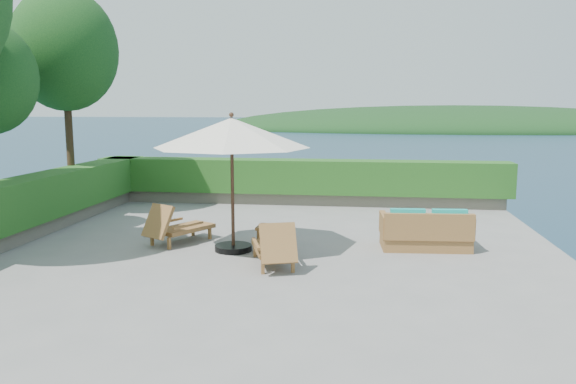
# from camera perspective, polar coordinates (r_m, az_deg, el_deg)

# --- Properties ---
(ground) EXTENTS (12.00, 12.00, 0.00)m
(ground) POSITION_cam_1_polar(r_m,az_deg,el_deg) (11.66, -1.99, -5.90)
(ground) COLOR gray
(ground) RESTS_ON ground
(foundation) EXTENTS (12.00, 12.00, 3.00)m
(foundation) POSITION_cam_1_polar(r_m,az_deg,el_deg) (12.14, -1.95, -13.01)
(foundation) COLOR #60584C
(foundation) RESTS_ON ocean
(offshore_island) EXTENTS (126.00, 57.60, 12.60)m
(offshore_island) POSITION_cam_1_polar(r_m,az_deg,el_deg) (153.00, 16.35, 6.10)
(offshore_island) COLOR black
(offshore_island) RESTS_ON ocean
(planter_wall_far) EXTENTS (12.00, 0.60, 0.36)m
(planter_wall_far) POSITION_cam_1_polar(r_m,az_deg,el_deg) (17.06, 1.13, -0.62)
(planter_wall_far) COLOR gray
(planter_wall_far) RESTS_ON ground
(planter_wall_left) EXTENTS (0.60, 12.00, 0.36)m
(planter_wall_left) POSITION_cam_1_polar(r_m,az_deg,el_deg) (13.69, -25.84, -3.82)
(planter_wall_left) COLOR gray
(planter_wall_left) RESTS_ON ground
(hedge_far) EXTENTS (12.40, 0.90, 1.00)m
(hedge_far) POSITION_cam_1_polar(r_m,az_deg,el_deg) (16.96, 1.13, 1.61)
(hedge_far) COLOR #184D16
(hedge_far) RESTS_ON planter_wall_far
(hedge_left) EXTENTS (0.90, 12.40, 1.00)m
(hedge_left) POSITION_cam_1_polar(r_m,az_deg,el_deg) (13.57, -26.03, -1.05)
(hedge_left) COLOR #184D16
(hedge_left) RESTS_ON planter_wall_left
(tree_far) EXTENTS (2.80, 2.80, 6.03)m
(tree_far) POSITION_cam_1_polar(r_m,az_deg,el_deg) (16.42, -21.77, 13.20)
(tree_far) COLOR #3A2816
(tree_far) RESTS_ON ground
(patio_umbrella) EXTENTS (3.54, 3.54, 2.82)m
(patio_umbrella) POSITION_cam_1_polar(r_m,az_deg,el_deg) (11.30, -5.75, 5.85)
(patio_umbrella) COLOR black
(patio_umbrella) RESTS_ON ground
(lounge_left) EXTENTS (1.35, 1.68, 0.91)m
(lounge_left) POSITION_cam_1_polar(r_m,az_deg,el_deg) (12.35, -11.28, -3.44)
(lounge_left) COLOR olive
(lounge_left) RESTS_ON ground
(lounge_right) EXTENTS (1.09, 1.68, 0.90)m
(lounge_right) POSITION_cam_1_polar(r_m,az_deg,el_deg) (10.40, -1.43, -5.57)
(lounge_right) COLOR olive
(lounge_right) RESTS_ON ground
(side_table) EXTENTS (0.55, 0.55, 0.55)m
(side_table) POSITION_cam_1_polar(r_m,az_deg,el_deg) (11.38, -1.79, -3.93)
(side_table) COLOR brown
(side_table) RESTS_ON ground
(wicker_loveseat) EXTENTS (1.88, 1.05, 0.89)m
(wicker_loveseat) POSITION_cam_1_polar(r_m,az_deg,el_deg) (11.99, 13.80, -4.04)
(wicker_loveseat) COLOR olive
(wicker_loveseat) RESTS_ON ground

